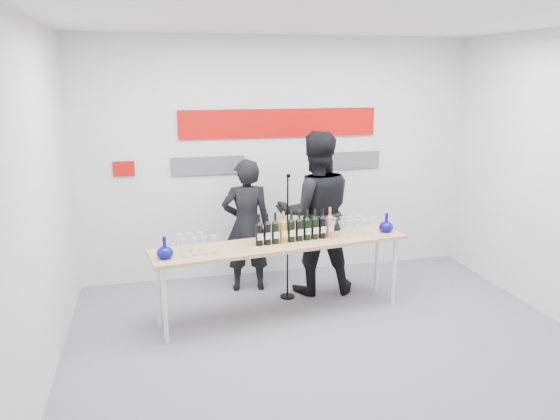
{
  "coord_description": "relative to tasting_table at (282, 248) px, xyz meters",
  "views": [
    {
      "loc": [
        -1.58,
        -4.67,
        2.54
      ],
      "look_at": [
        -0.29,
        0.75,
        1.15
      ],
      "focal_mm": 35.0,
      "sensor_mm": 36.0,
      "label": 1
    }
  ],
  "objects": [
    {
      "name": "presenter_left",
      "position": [
        -0.23,
        0.82,
        0.04
      ],
      "size": [
        0.61,
        0.43,
        1.6
      ],
      "primitive_type": "imported",
      "rotation": [
        0.0,
        0.0,
        3.06
      ],
      "color": "black",
      "rests_on": "ground"
    },
    {
      "name": "presenter_right",
      "position": [
        0.54,
        0.59,
        0.2
      ],
      "size": [
        1.01,
        0.82,
        1.92
      ],
      "primitive_type": "imported",
      "rotation": [
        0.0,
        0.0,
        3.03
      ],
      "color": "black",
      "rests_on": "ground"
    },
    {
      "name": "back_wall",
      "position": [
        0.29,
        1.35,
        0.74
      ],
      "size": [
        5.0,
        0.04,
        3.0
      ],
      "primitive_type": "cube",
      "color": "silver",
      "rests_on": "ground"
    },
    {
      "name": "tasting_table",
      "position": [
        0.0,
        0.0,
        0.0
      ],
      "size": [
        2.79,
        0.93,
        0.82
      ],
      "rotation": [
        0.0,
        0.0,
        0.14
      ],
      "color": "tan",
      "rests_on": "ground"
    },
    {
      "name": "wine_bottles",
      "position": [
        0.15,
        0.02,
        0.23
      ],
      "size": [
        0.89,
        0.2,
        0.33
      ],
      "rotation": [
        0.0,
        0.0,
        0.14
      ],
      "color": "black",
      "rests_on": "tasting_table"
    },
    {
      "name": "glasses_left",
      "position": [
        -0.92,
        -0.14,
        0.15
      ],
      "size": [
        0.38,
        0.25,
        0.18
      ],
      "color": "silver",
      "rests_on": "tasting_table"
    },
    {
      "name": "ground",
      "position": [
        0.29,
        -0.65,
        -0.76
      ],
      "size": [
        5.0,
        5.0,
        0.0
      ],
      "primitive_type": "plane",
      "color": "slate",
      "rests_on": "ground"
    },
    {
      "name": "signage",
      "position": [
        0.23,
        1.32,
        1.05
      ],
      "size": [
        3.38,
        0.02,
        0.79
      ],
      "color": "#BB0B08",
      "rests_on": "back_wall"
    },
    {
      "name": "decanter_right",
      "position": [
        1.23,
        0.12,
        0.17
      ],
      "size": [
        0.16,
        0.16,
        0.21
      ],
      "primitive_type": null,
      "color": "#08078E",
      "rests_on": "tasting_table"
    },
    {
      "name": "glasses_right",
      "position": [
        0.77,
        0.1,
        0.15
      ],
      "size": [
        0.58,
        0.28,
        0.18
      ],
      "color": "silver",
      "rests_on": "tasting_table"
    },
    {
      "name": "decanter_left",
      "position": [
        -1.21,
        -0.22,
        0.17
      ],
      "size": [
        0.16,
        0.16,
        0.21
      ],
      "primitive_type": null,
      "color": "#08078E",
      "rests_on": "tasting_table"
    },
    {
      "name": "mic_stand",
      "position": [
        0.17,
        0.45,
        -0.31
      ],
      "size": [
        0.17,
        0.17,
        1.47
      ],
      "rotation": [
        0.0,
        0.0,
        0.19
      ],
      "color": "black",
      "rests_on": "ground"
    }
  ]
}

